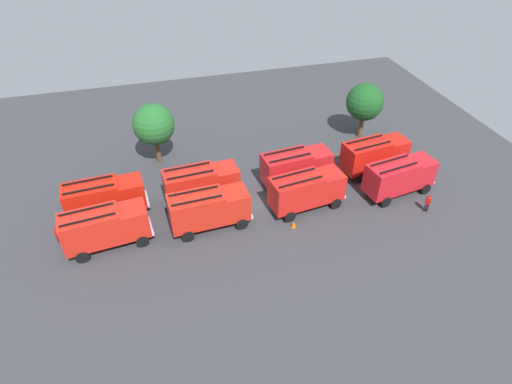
{
  "coord_description": "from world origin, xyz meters",
  "views": [
    {
      "loc": [
        -8.57,
        -30.97,
        26.26
      ],
      "look_at": [
        0.0,
        0.0,
        1.4
      ],
      "focal_mm": 30.0,
      "sensor_mm": 36.0,
      "label": 1
    }
  ],
  "objects_px": {
    "fire_truck_7": "(375,154)",
    "fire_truck_4": "(104,197)",
    "fire_truck_6": "(296,166)",
    "fire_truck_3": "(399,176)",
    "fire_truck_0": "(105,226)",
    "traffic_cone_1": "(186,190)",
    "fire_truck_2": "(306,190)",
    "tree_1": "(365,102)",
    "fire_truck_5": "(201,183)",
    "firefighter_1": "(58,234)",
    "tree_0": "(154,125)",
    "fire_truck_1": "(209,208)",
    "traffic_cone_2": "(334,161)",
    "firefighter_0": "(428,203)",
    "traffic_cone_0": "(294,224)",
    "firefighter_2": "(402,151)"
  },
  "relations": [
    {
      "from": "fire_truck_1",
      "to": "firefighter_0",
      "type": "bearing_deg",
      "value": -12.77
    },
    {
      "from": "fire_truck_0",
      "to": "fire_truck_5",
      "type": "height_order",
      "value": "same"
    },
    {
      "from": "firefighter_2",
      "to": "fire_truck_6",
      "type": "bearing_deg",
      "value": -41.21
    },
    {
      "from": "fire_truck_7",
      "to": "fire_truck_4",
      "type": "bearing_deg",
      "value": 172.15
    },
    {
      "from": "fire_truck_4",
      "to": "fire_truck_2",
      "type": "bearing_deg",
      "value": -16.53
    },
    {
      "from": "fire_truck_5",
      "to": "fire_truck_6",
      "type": "bearing_deg",
      "value": -2.4
    },
    {
      "from": "fire_truck_7",
      "to": "firefighter_2",
      "type": "relative_size",
      "value": 4.38
    },
    {
      "from": "fire_truck_3",
      "to": "firefighter_0",
      "type": "relative_size",
      "value": 4.1
    },
    {
      "from": "fire_truck_0",
      "to": "fire_truck_1",
      "type": "relative_size",
      "value": 1.01
    },
    {
      "from": "fire_truck_0",
      "to": "fire_truck_7",
      "type": "height_order",
      "value": "same"
    },
    {
      "from": "fire_truck_2",
      "to": "fire_truck_4",
      "type": "bearing_deg",
      "value": 160.42
    },
    {
      "from": "fire_truck_4",
      "to": "tree_0",
      "type": "xyz_separation_m",
      "value": [
        5.42,
        7.97,
        2.4
      ]
    },
    {
      "from": "fire_truck_7",
      "to": "traffic_cone_2",
      "type": "height_order",
      "value": "fire_truck_7"
    },
    {
      "from": "firefighter_0",
      "to": "firefighter_2",
      "type": "distance_m",
      "value": 9.13
    },
    {
      "from": "fire_truck_0",
      "to": "tree_0",
      "type": "bearing_deg",
      "value": 59.38
    },
    {
      "from": "firefighter_0",
      "to": "tree_1",
      "type": "xyz_separation_m",
      "value": [
        0.27,
        14.47,
        3.43
      ]
    },
    {
      "from": "fire_truck_3",
      "to": "fire_truck_4",
      "type": "height_order",
      "value": "same"
    },
    {
      "from": "firefighter_1",
      "to": "fire_truck_4",
      "type": "bearing_deg",
      "value": 116.69
    },
    {
      "from": "fire_truck_1",
      "to": "fire_truck_3",
      "type": "relative_size",
      "value": 0.98
    },
    {
      "from": "fire_truck_5",
      "to": "fire_truck_7",
      "type": "relative_size",
      "value": 0.99
    },
    {
      "from": "fire_truck_0",
      "to": "fire_truck_6",
      "type": "xyz_separation_m",
      "value": [
        18.44,
        4.18,
        0.0
      ]
    },
    {
      "from": "firefighter_0",
      "to": "traffic_cone_0",
      "type": "bearing_deg",
      "value": -62.81
    },
    {
      "from": "fire_truck_4",
      "to": "fire_truck_6",
      "type": "distance_m",
      "value": 18.48
    },
    {
      "from": "fire_truck_7",
      "to": "firefighter_1",
      "type": "height_order",
      "value": "fire_truck_7"
    },
    {
      "from": "fire_truck_0",
      "to": "fire_truck_4",
      "type": "relative_size",
      "value": 1.01
    },
    {
      "from": "fire_truck_2",
      "to": "fire_truck_5",
      "type": "bearing_deg",
      "value": 151.03
    },
    {
      "from": "fire_truck_0",
      "to": "traffic_cone_0",
      "type": "distance_m",
      "value": 16.31
    },
    {
      "from": "fire_truck_5",
      "to": "traffic_cone_2",
      "type": "distance_m",
      "value": 15.21
    },
    {
      "from": "firefighter_1",
      "to": "fire_truck_0",
      "type": "bearing_deg",
      "value": 64.37
    },
    {
      "from": "fire_truck_7",
      "to": "firefighter_0",
      "type": "distance_m",
      "value": 7.69
    },
    {
      "from": "fire_truck_6",
      "to": "tree_1",
      "type": "distance_m",
      "value": 13.0
    },
    {
      "from": "fire_truck_0",
      "to": "fire_truck_5",
      "type": "relative_size",
      "value": 1.01
    },
    {
      "from": "firefighter_1",
      "to": "firefighter_0",
      "type": "bearing_deg",
      "value": 76.33
    },
    {
      "from": "traffic_cone_1",
      "to": "fire_truck_1",
      "type": "bearing_deg",
      "value": -76.56
    },
    {
      "from": "fire_truck_3",
      "to": "fire_truck_6",
      "type": "bearing_deg",
      "value": 145.76
    },
    {
      "from": "fire_truck_5",
      "to": "traffic_cone_1",
      "type": "bearing_deg",
      "value": 123.14
    },
    {
      "from": "fire_truck_5",
      "to": "fire_truck_7",
      "type": "distance_m",
      "value": 18.29
    },
    {
      "from": "fire_truck_7",
      "to": "traffic_cone_2",
      "type": "distance_m",
      "value": 4.47
    },
    {
      "from": "fire_truck_1",
      "to": "traffic_cone_1",
      "type": "relative_size",
      "value": 10.75
    },
    {
      "from": "fire_truck_3",
      "to": "traffic_cone_2",
      "type": "bearing_deg",
      "value": 111.57
    },
    {
      "from": "fire_truck_0",
      "to": "fire_truck_4",
      "type": "bearing_deg",
      "value": 83.98
    },
    {
      "from": "fire_truck_2",
      "to": "traffic_cone_2",
      "type": "xyz_separation_m",
      "value": [
        5.64,
        6.13,
        -1.78
      ]
    },
    {
      "from": "fire_truck_4",
      "to": "firefighter_1",
      "type": "xyz_separation_m",
      "value": [
        -4.12,
        -2.58,
        -1.22
      ]
    },
    {
      "from": "fire_truck_2",
      "to": "tree_1",
      "type": "xyz_separation_m",
      "value": [
        11.1,
        10.9,
        2.31
      ]
    },
    {
      "from": "fire_truck_0",
      "to": "traffic_cone_1",
      "type": "bearing_deg",
      "value": 30.62
    },
    {
      "from": "fire_truck_0",
      "to": "tree_1",
      "type": "xyz_separation_m",
      "value": [
        29.15,
        11.17,
        2.31
      ]
    },
    {
      "from": "fire_truck_6",
      "to": "traffic_cone_2",
      "type": "height_order",
      "value": "fire_truck_6"
    },
    {
      "from": "fire_truck_1",
      "to": "fire_truck_5",
      "type": "bearing_deg",
      "value": 86.68
    },
    {
      "from": "fire_truck_6",
      "to": "traffic_cone_2",
      "type": "relative_size",
      "value": 9.89
    },
    {
      "from": "fire_truck_7",
      "to": "fire_truck_5",
      "type": "bearing_deg",
      "value": 172.81
    }
  ]
}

